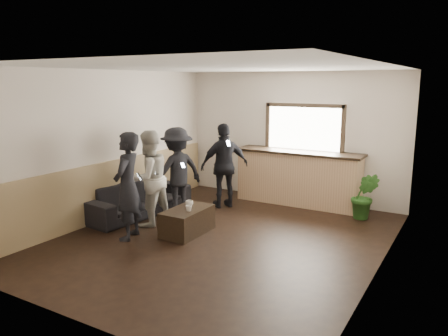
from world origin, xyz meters
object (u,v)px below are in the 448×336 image
Objects in this scene: cup_a at (189,203)px; cup_b at (189,208)px; person_d at (225,166)px; sofa at (137,198)px; person_a at (128,186)px; bar_counter at (298,174)px; coffee_table at (187,221)px; potted_plant at (365,196)px; person_c at (177,171)px; person_b at (149,178)px.

cup_a reaches higher than cup_b.
sofa is at bearing -3.65° from person_d.
person_a reaches higher than sofa.
bar_counter is 1.51× the size of person_a.
bar_counter reaches higher than cup_b.
potted_plant reaches higher than coffee_table.
cup_b is at bearing -57.19° from cup_a.
bar_counter is 1.57× the size of person_c.
cup_a is 0.07× the size of person_b.
person_c is 0.98× the size of person_d.
person_d is at bearing 167.02° from person_c.
person_d is (-1.24, -1.01, 0.23)m from bar_counter.
potted_plant is 2.82m from person_d.
potted_plant is (2.45, 2.35, 0.24)m from coffee_table.
cup_a is at bearing -111.53° from bar_counter.
cup_a is 3.33m from potted_plant.
sofa is at bearing 162.36° from cup_b.
person_b is (0.63, -0.38, 0.54)m from sofa.
cup_b is 1.04m from person_b.
person_a is 1.02× the size of person_d.
cup_b is at bearing 66.10° from person_c.
cup_a is (-0.06, 0.16, 0.27)m from coffee_table.
person_a is (-0.80, -0.59, 0.41)m from cup_b.
cup_a is 0.30m from cup_b.
person_a is 1.59m from person_c.
person_b is at bearing 19.68° from person_d.
cup_b is at bearing -106.83° from bar_counter.
person_b is (-0.86, 0.04, 0.65)m from coffee_table.
sofa is 1.25× the size of person_a.
cup_b is 0.06× the size of person_c.
person_c is (0.62, 0.48, 0.53)m from sofa.
coffee_table is at bearing 101.90° from person_b.
potted_plant is at bearing 43.90° from coffee_table.
person_a is at bearing -115.80° from bar_counter.
bar_counter is 1.55m from potted_plant.
person_d is at bearing 175.55° from person_b.
coffee_table is at bearing 47.64° from person_d.
cup_a is 0.07× the size of person_d.
cup_a is at bearing 122.81° from cup_b.
person_a is at bearing -143.54° from cup_b.
sofa is 17.36× the size of cup_a.
cup_a is at bearing -93.74° from sofa.
cup_b reaches higher than coffee_table.
person_a is (-0.64, -0.84, 0.41)m from cup_a.
person_a is at bearing -135.84° from coffee_table.
bar_counter is 3.83m from person_a.
sofa is at bearing -106.41° from person_b.
person_a reaches higher than person_b.
bar_counter reaches higher than coffee_table.
person_c is at bearing -134.46° from bar_counter.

